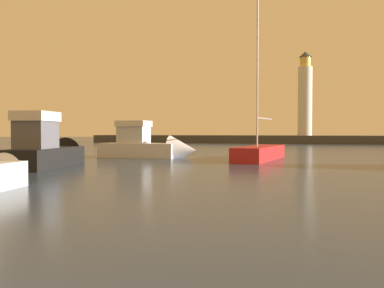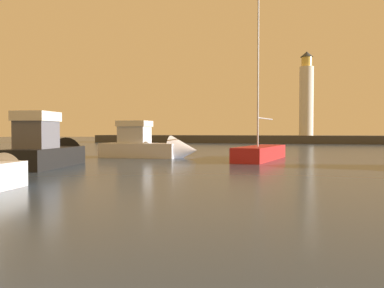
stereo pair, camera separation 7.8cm
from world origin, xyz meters
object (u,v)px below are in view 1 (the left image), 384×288
(motorboat_0, at_px, (51,150))
(sailboat_moored, at_px, (260,152))
(lighthouse, at_px, (305,96))
(motorboat_3, at_px, (151,146))

(motorboat_0, xyz_separation_m, sailboat_moored, (11.82, 8.68, -0.42))
(lighthouse, distance_m, motorboat_0, 56.28)
(lighthouse, xyz_separation_m, sailboat_moored, (-3.40, -44.99, -7.87))
(lighthouse, distance_m, sailboat_moored, 45.80)
(motorboat_3, height_order, sailboat_moored, sailboat_moored)
(lighthouse, relative_size, motorboat_0, 1.75)
(motorboat_3, relative_size, sailboat_moored, 0.63)
(motorboat_3, bearing_deg, sailboat_moored, -2.89)
(motorboat_0, relative_size, motorboat_3, 1.06)
(lighthouse, relative_size, motorboat_3, 1.86)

